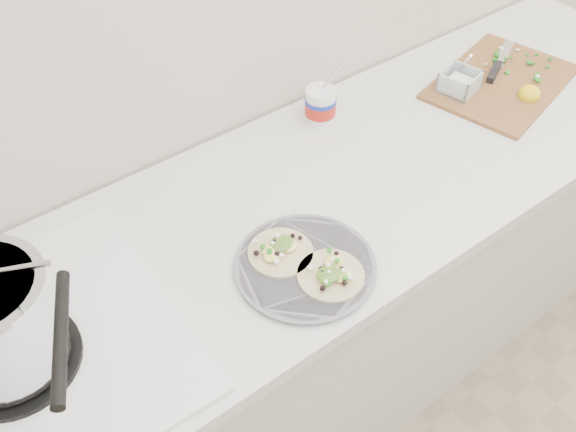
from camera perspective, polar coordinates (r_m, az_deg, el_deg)
counter at (r=1.88m, az=2.71°, el=-7.33°), size 2.44×0.66×0.90m
stove at (r=1.25m, az=-24.12°, el=-9.79°), size 0.62×0.58×0.29m
taco_plate at (r=1.35m, az=1.54°, el=-4.24°), size 0.30×0.30×0.04m
tub at (r=1.70m, az=3.03°, el=10.17°), size 0.08×0.08×0.19m
cutboard at (r=1.97m, az=18.15°, el=11.55°), size 0.49×0.40×0.07m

